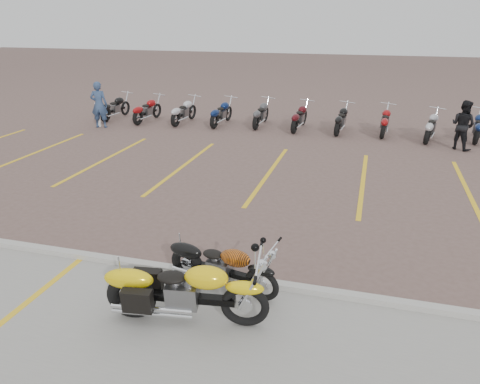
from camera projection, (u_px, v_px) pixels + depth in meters
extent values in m
plane|color=brown|center=(228.00, 230.00, 10.16)|extent=(100.00, 100.00, 0.00)
cube|color=#9E9B93|center=(126.00, 371.00, 6.12)|extent=(60.00, 5.00, 0.01)
cube|color=#ADAAA3|center=(195.00, 273.00, 8.34)|extent=(60.00, 0.18, 0.12)
torus|color=black|center=(245.00, 306.00, 6.89)|extent=(0.74, 0.22, 0.73)
torus|color=black|center=(133.00, 296.00, 7.11)|extent=(0.79, 0.29, 0.77)
cube|color=black|center=(188.00, 297.00, 6.98)|extent=(1.46, 0.33, 0.11)
cube|color=slate|center=(184.00, 293.00, 6.96)|extent=(0.51, 0.40, 0.38)
ellipsoid|color=yellow|center=(208.00, 275.00, 6.79)|extent=(0.69, 0.44, 0.34)
ellipsoid|color=black|center=(174.00, 275.00, 6.88)|extent=(0.47, 0.35, 0.13)
torus|color=black|center=(263.00, 285.00, 7.54)|extent=(0.61, 0.22, 0.60)
torus|color=black|center=(189.00, 264.00, 8.17)|extent=(0.66, 0.29, 0.64)
cube|color=black|center=(224.00, 271.00, 7.83)|extent=(1.20, 0.36, 0.09)
cube|color=slate|center=(222.00, 268.00, 7.83)|extent=(0.44, 0.35, 0.31)
ellipsoid|color=black|center=(238.00, 257.00, 7.60)|extent=(0.59, 0.40, 0.28)
ellipsoid|color=black|center=(215.00, 253.00, 7.80)|extent=(0.40, 0.31, 0.11)
imported|color=navy|center=(99.00, 105.00, 19.10)|extent=(0.77, 0.60, 1.88)
imported|color=black|center=(463.00, 125.00, 15.97)|extent=(1.05, 1.02, 1.70)
cube|color=white|center=(98.00, 115.00, 19.40)|extent=(0.19, 0.19, 1.00)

